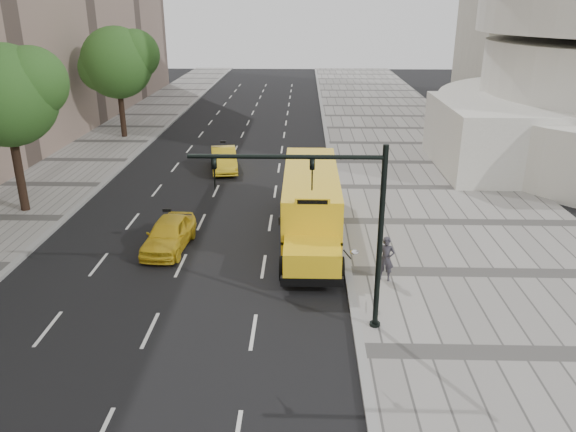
{
  "coord_description": "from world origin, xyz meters",
  "views": [
    {
      "loc": [
        4.13,
        -26.21,
        10.37
      ],
      "look_at": [
        3.5,
        -4.0,
        1.9
      ],
      "focal_mm": 35.0,
      "sensor_mm": 36.0,
      "label": 1
    }
  ],
  "objects_px": {
    "taxi_near": "(169,234)",
    "tree_c": "(118,62)",
    "taxi_far": "(224,159)",
    "traffic_signal": "(337,216)",
    "tree_b": "(7,95)",
    "pedestrian": "(386,259)",
    "school_bus": "(311,198)"
  },
  "relations": [
    {
      "from": "traffic_signal",
      "to": "taxi_far",
      "type": "bearing_deg",
      "value": 108.23
    },
    {
      "from": "tree_c",
      "to": "pedestrian",
      "type": "distance_m",
      "value": 30.95
    },
    {
      "from": "school_bus",
      "to": "traffic_signal",
      "type": "bearing_deg",
      "value": -85.32
    },
    {
      "from": "school_bus",
      "to": "taxi_near",
      "type": "xyz_separation_m",
      "value": [
        -6.34,
        -2.02,
        -1.05
      ]
    },
    {
      "from": "tree_b",
      "to": "tree_c",
      "type": "distance_m",
      "value": 17.37
    },
    {
      "from": "tree_b",
      "to": "taxi_far",
      "type": "bearing_deg",
      "value": 41.4
    },
    {
      "from": "taxi_far",
      "to": "traffic_signal",
      "type": "bearing_deg",
      "value": -82.0
    },
    {
      "from": "taxi_far",
      "to": "traffic_signal",
      "type": "distance_m",
      "value": 20.36
    },
    {
      "from": "tree_b",
      "to": "taxi_near",
      "type": "height_order",
      "value": "tree_b"
    },
    {
      "from": "tree_c",
      "to": "taxi_far",
      "type": "relative_size",
      "value": 1.94
    },
    {
      "from": "pedestrian",
      "to": "traffic_signal",
      "type": "bearing_deg",
      "value": -108.45
    },
    {
      "from": "tree_c",
      "to": "traffic_signal",
      "type": "relative_size",
      "value": 1.37
    },
    {
      "from": "tree_c",
      "to": "taxi_near",
      "type": "relative_size",
      "value": 2.08
    },
    {
      "from": "school_bus",
      "to": "taxi_near",
      "type": "distance_m",
      "value": 6.74
    },
    {
      "from": "taxi_near",
      "to": "pedestrian",
      "type": "relative_size",
      "value": 2.35
    },
    {
      "from": "tree_b",
      "to": "traffic_signal",
      "type": "distance_m",
      "value": 19.12
    },
    {
      "from": "tree_c",
      "to": "school_bus",
      "type": "distance_m",
      "value": 25.13
    },
    {
      "from": "school_bus",
      "to": "pedestrian",
      "type": "relative_size",
      "value": 6.45
    },
    {
      "from": "pedestrian",
      "to": "traffic_signal",
      "type": "height_order",
      "value": "traffic_signal"
    },
    {
      "from": "traffic_signal",
      "to": "tree_c",
      "type": "bearing_deg",
      "value": 118.91
    },
    {
      "from": "tree_c",
      "to": "traffic_signal",
      "type": "distance_m",
      "value": 32.3
    },
    {
      "from": "taxi_near",
      "to": "tree_c",
      "type": "bearing_deg",
      "value": 115.47
    },
    {
      "from": "pedestrian",
      "to": "traffic_signal",
      "type": "xyz_separation_m",
      "value": [
        -2.19,
        -3.38,
        3.05
      ]
    },
    {
      "from": "tree_c",
      "to": "taxi_near",
      "type": "distance_m",
      "value": 24.01
    },
    {
      "from": "traffic_signal",
      "to": "tree_b",
      "type": "bearing_deg",
      "value": 145.15
    },
    {
      "from": "tree_b",
      "to": "traffic_signal",
      "type": "xyz_separation_m",
      "value": [
        15.6,
        -10.86,
        -2.06
      ]
    },
    {
      "from": "school_bus",
      "to": "taxi_far",
      "type": "height_order",
      "value": "school_bus"
    },
    {
      "from": "taxi_far",
      "to": "taxi_near",
      "type": "bearing_deg",
      "value": -103.64
    },
    {
      "from": "tree_c",
      "to": "taxi_near",
      "type": "bearing_deg",
      "value": -68.58
    },
    {
      "from": "tree_c",
      "to": "school_bus",
      "type": "bearing_deg",
      "value": -53.02
    },
    {
      "from": "tree_b",
      "to": "school_bus",
      "type": "distance_m",
      "value": 15.72
    },
    {
      "from": "tree_c",
      "to": "taxi_far",
      "type": "height_order",
      "value": "tree_c"
    }
  ]
}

